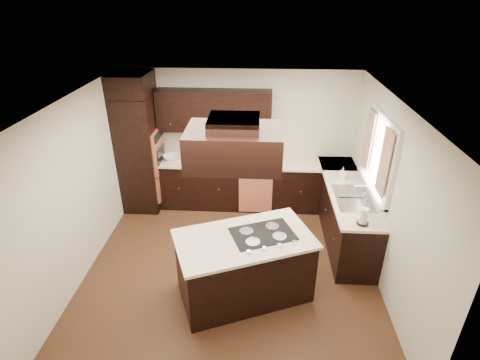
% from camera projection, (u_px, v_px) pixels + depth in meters
% --- Properties ---
extents(floor, '(4.20, 4.20, 0.02)m').
position_uv_depth(floor, '(231.00, 266.00, 5.63)').
color(floor, brown).
rests_on(floor, ground).
extents(ceiling, '(4.20, 4.20, 0.02)m').
position_uv_depth(ceiling, '(229.00, 102.00, 4.47)').
color(ceiling, white).
rests_on(ceiling, ground).
extents(wall_back, '(4.20, 0.02, 2.50)m').
position_uv_depth(wall_back, '(239.00, 138.00, 6.92)').
color(wall_back, beige).
rests_on(wall_back, ground).
extents(wall_front, '(4.20, 0.02, 2.50)m').
position_uv_depth(wall_front, '(210.00, 315.00, 3.18)').
color(wall_front, beige).
rests_on(wall_front, ground).
extents(wall_left, '(0.02, 4.20, 2.50)m').
position_uv_depth(wall_left, '(78.00, 189.00, 5.16)').
color(wall_left, beige).
rests_on(wall_left, ground).
extents(wall_right, '(0.02, 4.20, 2.50)m').
position_uv_depth(wall_right, '(389.00, 198.00, 4.95)').
color(wall_right, beige).
rests_on(wall_right, ground).
extents(oven_column, '(0.65, 0.75, 2.12)m').
position_uv_depth(oven_column, '(140.00, 154.00, 6.74)').
color(oven_column, black).
rests_on(oven_column, floor).
extents(wall_oven_face, '(0.05, 0.62, 0.78)m').
position_uv_depth(wall_oven_face, '(159.00, 151.00, 6.70)').
color(wall_oven_face, '#C26C49').
rests_on(wall_oven_face, oven_column).
extents(base_cabinets_back, '(2.93, 0.60, 0.88)m').
position_uv_depth(base_cabinets_back, '(240.00, 184.00, 7.02)').
color(base_cabinets_back, black).
rests_on(base_cabinets_back, floor).
extents(base_cabinets_right, '(0.60, 2.40, 0.88)m').
position_uv_depth(base_cabinets_right, '(344.00, 213.00, 6.13)').
color(base_cabinets_right, black).
rests_on(base_cabinets_right, floor).
extents(countertop_back, '(2.93, 0.63, 0.04)m').
position_uv_depth(countertop_back, '(240.00, 162.00, 6.79)').
color(countertop_back, beige).
rests_on(countertop_back, base_cabinets_back).
extents(countertop_right, '(0.63, 2.40, 0.04)m').
position_uv_depth(countertop_right, '(347.00, 188.00, 5.92)').
color(countertop_right, beige).
rests_on(countertop_right, base_cabinets_right).
extents(upper_cabinets, '(2.00, 0.34, 0.72)m').
position_uv_depth(upper_cabinets, '(214.00, 111.00, 6.53)').
color(upper_cabinets, black).
rests_on(upper_cabinets, wall_back).
extents(dishwasher_front, '(0.60, 0.05, 0.72)m').
position_uv_depth(dishwasher_front, '(255.00, 194.00, 6.76)').
color(dishwasher_front, '#C26C49').
rests_on(dishwasher_front, floor).
extents(window_frame, '(0.06, 1.32, 1.12)m').
position_uv_depth(window_frame, '(380.00, 154.00, 5.25)').
color(window_frame, white).
rests_on(window_frame, wall_right).
extents(window_pane, '(0.00, 1.20, 1.00)m').
position_uv_depth(window_pane, '(382.00, 154.00, 5.25)').
color(window_pane, white).
rests_on(window_pane, wall_right).
extents(curtain_left, '(0.02, 0.34, 0.90)m').
position_uv_depth(curtain_left, '(384.00, 163.00, 4.86)').
color(curtain_left, beige).
rests_on(curtain_left, wall_right).
extents(curtain_right, '(0.02, 0.34, 0.90)m').
position_uv_depth(curtain_right, '(368.00, 140.00, 5.60)').
color(curtain_right, beige).
rests_on(curtain_right, wall_right).
extents(sink_rim, '(0.52, 0.84, 0.01)m').
position_uv_depth(sink_rim, '(353.00, 198.00, 5.60)').
color(sink_rim, silver).
rests_on(sink_rim, countertop_right).
extents(island, '(1.87, 1.45, 0.88)m').
position_uv_depth(island, '(244.00, 267.00, 4.94)').
color(island, black).
rests_on(island, floor).
extents(island_top, '(1.95, 1.53, 0.04)m').
position_uv_depth(island_top, '(244.00, 239.00, 4.73)').
color(island_top, beige).
rests_on(island_top, island).
extents(cooktop, '(0.92, 0.77, 0.01)m').
position_uv_depth(cooktop, '(263.00, 234.00, 4.78)').
color(cooktop, black).
rests_on(cooktop, island_top).
extents(range_hood, '(1.05, 0.72, 0.42)m').
position_uv_depth(range_hood, '(234.00, 147.00, 4.14)').
color(range_hood, black).
rests_on(range_hood, ceiling).
extents(hood_duct, '(0.55, 0.50, 0.13)m').
position_uv_depth(hood_duct, '(234.00, 123.00, 4.01)').
color(hood_duct, black).
rests_on(hood_duct, ceiling).
extents(blender_base, '(0.15, 0.15, 0.10)m').
position_uv_depth(blender_base, '(196.00, 158.00, 6.78)').
color(blender_base, silver).
rests_on(blender_base, countertop_back).
extents(blender_pitcher, '(0.13, 0.13, 0.26)m').
position_uv_depth(blender_pitcher, '(196.00, 149.00, 6.70)').
color(blender_pitcher, silver).
rests_on(blender_pitcher, blender_base).
extents(spice_rack, '(0.41, 0.16, 0.33)m').
position_uv_depth(spice_rack, '(211.00, 153.00, 6.68)').
color(spice_rack, black).
rests_on(spice_rack, countertop_back).
extents(mixing_bowl, '(0.38, 0.38, 0.07)m').
position_uv_depth(mixing_bowl, '(171.00, 157.00, 6.85)').
color(mixing_bowl, white).
rests_on(mixing_bowl, countertop_back).
extents(soap_bottle, '(0.10, 0.10, 0.20)m').
position_uv_depth(soap_bottle, '(342.00, 173.00, 6.12)').
color(soap_bottle, white).
rests_on(soap_bottle, countertop_right).
extents(paper_towel, '(0.14, 0.14, 0.24)m').
position_uv_depth(paper_towel, '(364.00, 216.00, 4.94)').
color(paper_towel, white).
rests_on(paper_towel, countertop_right).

